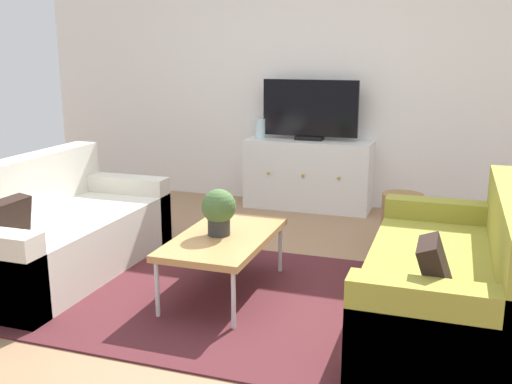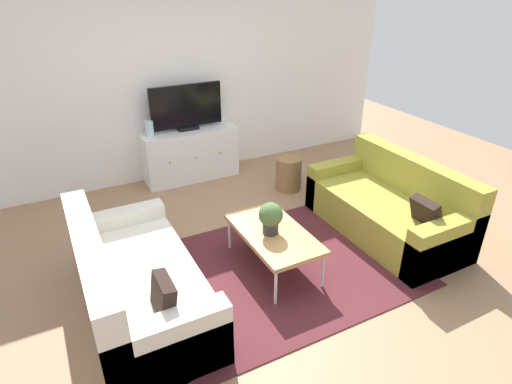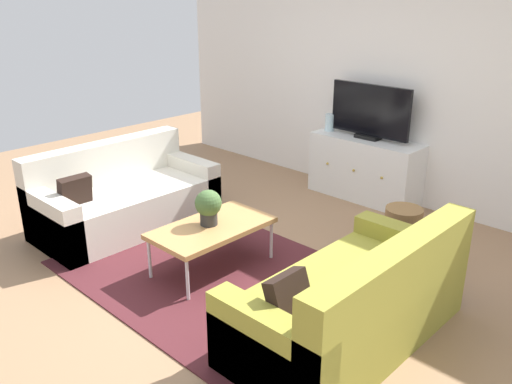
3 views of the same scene
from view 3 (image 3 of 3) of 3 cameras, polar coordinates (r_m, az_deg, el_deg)
name	(u,v)px [view 3 (image 3 of 3)]	position (r m, az deg, el deg)	size (l,w,h in m)	color
ground_plane	(225,267)	(4.81, -3.29, -7.95)	(10.00, 10.00, 0.00)	#997251
wall_back	(390,80)	(6.30, 14.01, 11.49)	(6.40, 0.12, 2.70)	white
area_rug	(213,272)	(4.72, -4.64, -8.51)	(2.50, 1.90, 0.01)	#4C1E23
couch_left_side	(122,199)	(5.68, -14.07, -0.75)	(0.89, 1.79, 0.83)	beige
couch_right_side	(357,308)	(3.80, 10.71, -11.96)	(0.89, 1.79, 0.83)	olive
coffee_table	(212,229)	(4.62, -4.71, -3.90)	(0.58, 1.05, 0.41)	#B7844C
potted_plant	(208,206)	(4.57, -5.08, -1.47)	(0.23, 0.23, 0.31)	#2D2D2D
tv_console	(365,169)	(6.32, 11.46, 2.45)	(1.29, 0.47, 0.71)	white
flat_screen_tv	(370,112)	(6.17, 12.01, 8.32)	(0.98, 0.16, 0.61)	black
glass_vase	(330,122)	(6.48, 7.83, 7.34)	(0.11, 0.11, 0.20)	silver
wicker_basket	(402,231)	(5.12, 15.27, -4.00)	(0.34, 0.34, 0.45)	olive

